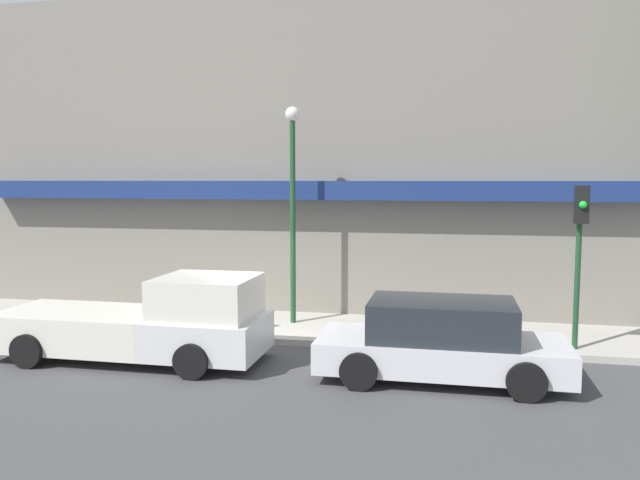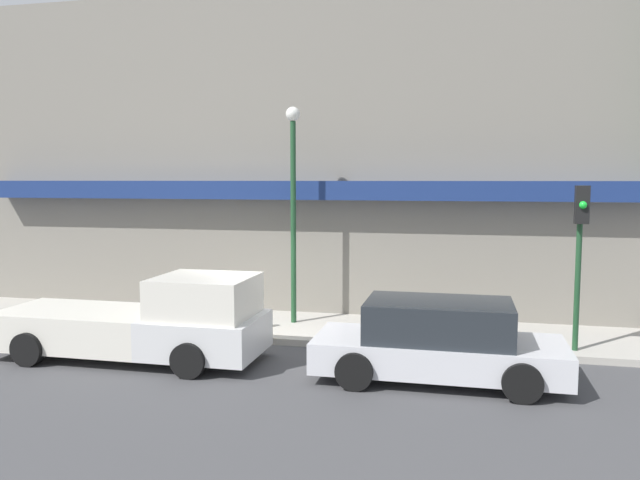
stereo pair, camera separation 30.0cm
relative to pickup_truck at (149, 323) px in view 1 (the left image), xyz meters
name	(u,v)px [view 1 (the left image)]	position (x,y,z in m)	size (l,w,h in m)	color
ground_plane	(261,345)	(1.94, 1.70, -0.80)	(80.00, 80.00, 0.00)	#424244
sidewalk	(279,326)	(1.94, 3.19, -0.73)	(36.00, 2.98, 0.15)	#ADA89E
building	(305,157)	(1.95, 6.16, 3.68)	(19.80, 3.80, 8.97)	gray
pickup_truck	(149,323)	(0.00, 0.00, 0.00)	(5.75, 2.18, 1.84)	silver
parked_car	(441,341)	(6.07, 0.00, -0.06)	(4.71, 2.10, 1.53)	silver
fire_hydrant	(257,315)	(1.57, 2.56, -0.31)	(0.20, 0.20, 0.68)	yellow
street_lamp	(293,189)	(2.27, 3.41, 2.78)	(0.36, 0.36, 5.48)	#1E4728
traffic_light	(580,237)	(8.89, 2.13, 1.80)	(0.28, 0.42, 3.55)	#1E4728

